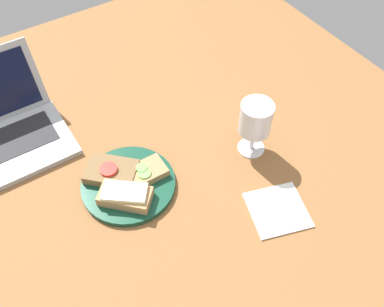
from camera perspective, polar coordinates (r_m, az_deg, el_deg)
wooden_table at (r=105.40cm, az=-3.53°, el=-1.11°), size 140.00×140.00×3.00cm
plate at (r=99.56cm, az=-8.46°, el=-4.10°), size 21.64×21.64×1.40cm
sandwich_with_cheese at (r=95.13cm, az=-8.90°, el=-5.54°), size 12.35×12.35×3.45cm
sandwich_with_cucumber at (r=98.96cm, az=-6.21°, el=-2.49°), size 9.33×6.31×2.40cm
sandwich_with_tomato at (r=100.01cm, az=-10.70°, el=-2.39°), size 13.76×13.69×2.93cm
wine_glass at (r=99.42cm, az=8.48°, el=4.42°), size 7.67×7.67×14.79cm
napkin at (r=97.19cm, az=11.33°, el=-7.38°), size 15.36×15.27×0.40cm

